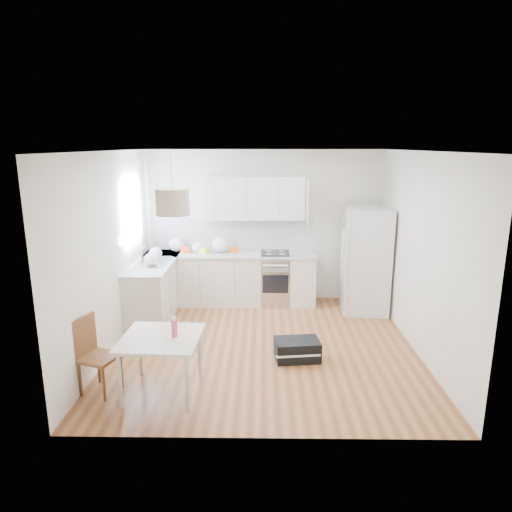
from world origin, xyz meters
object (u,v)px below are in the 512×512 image
(refrigerator, at_px, (366,260))
(dining_chair, at_px, (99,356))
(dining_table, at_px, (161,343))
(gym_bag, at_px, (297,350))

(refrigerator, xyz_separation_m, dining_chair, (-3.61, -2.77, -0.43))
(dining_table, height_order, gym_bag, dining_table)
(gym_bag, bearing_deg, refrigerator, 49.13)
(dining_chair, height_order, gym_bag, dining_chair)
(dining_chair, bearing_deg, dining_table, 19.00)
(dining_table, bearing_deg, gym_bag, 30.63)
(gym_bag, bearing_deg, dining_chair, -166.42)
(refrigerator, relative_size, gym_bag, 3.04)
(refrigerator, height_order, dining_table, refrigerator)
(refrigerator, height_order, dining_chair, refrigerator)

